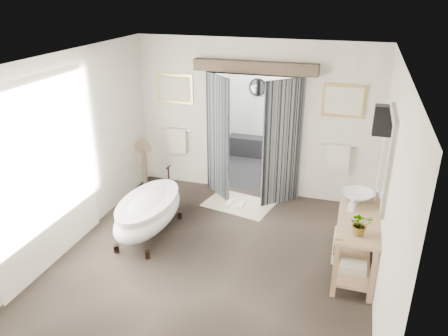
% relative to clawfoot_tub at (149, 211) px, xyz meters
% --- Properties ---
extents(ground_plane, '(5.00, 5.00, 0.00)m').
position_rel_clawfoot_tub_xyz_m(ground_plane, '(1.20, -0.42, -0.42)').
color(ground_plane, '#42362D').
extents(room_shell, '(4.52, 5.02, 2.91)m').
position_rel_clawfoot_tub_xyz_m(room_shell, '(1.16, -0.54, 1.44)').
color(room_shell, beige).
rests_on(room_shell, ground_plane).
extents(shower_room, '(2.22, 2.01, 2.51)m').
position_rel_clawfoot_tub_xyz_m(shower_room, '(1.20, 3.57, 0.48)').
color(shower_room, black).
rests_on(shower_room, ground_plane).
extents(back_wall_dressing, '(3.82, 0.69, 2.52)m').
position_rel_clawfoot_tub_xyz_m(back_wall_dressing, '(1.20, 1.89, 1.14)').
color(back_wall_dressing, black).
rests_on(back_wall_dressing, ground_plane).
extents(clawfoot_tub, '(0.79, 1.77, 0.86)m').
position_rel_clawfoot_tub_xyz_m(clawfoot_tub, '(0.00, 0.00, 0.00)').
color(clawfoot_tub, black).
rests_on(clawfoot_tub, ground_plane).
extents(vanity, '(0.57, 1.60, 0.85)m').
position_rel_clawfoot_tub_xyz_m(vanity, '(3.15, 0.06, 0.08)').
color(vanity, tan).
rests_on(vanity, ground_plane).
extents(pedestal_mirror, '(0.33, 0.21, 1.12)m').
position_rel_clawfoot_tub_xyz_m(pedestal_mirror, '(-0.74, 1.33, 0.06)').
color(pedestal_mirror, '#4D3C2F').
rests_on(pedestal_mirror, ground_plane).
extents(rug, '(1.34, 1.03, 0.01)m').
position_rel_clawfoot_tub_xyz_m(rug, '(1.10, 1.42, -0.42)').
color(rug, beige).
rests_on(rug, ground_plane).
extents(slippers, '(0.35, 0.26, 0.05)m').
position_rel_clawfoot_tub_xyz_m(slippers, '(1.05, 1.34, -0.38)').
color(slippers, silver).
rests_on(slippers, rug).
extents(basin, '(0.51, 0.51, 0.16)m').
position_rel_clawfoot_tub_xyz_m(basin, '(3.13, 0.45, 0.51)').
color(basin, white).
rests_on(basin, vanity).
extents(plant, '(0.32, 0.30, 0.30)m').
position_rel_clawfoot_tub_xyz_m(plant, '(3.18, -0.46, 0.58)').
color(plant, gray).
rests_on(plant, vanity).
extents(soap_bottle_a, '(0.11, 0.11, 0.19)m').
position_rel_clawfoot_tub_xyz_m(soap_bottle_a, '(3.06, 0.15, 0.52)').
color(soap_bottle_a, gray).
rests_on(soap_bottle_a, vanity).
extents(soap_bottle_b, '(0.18, 0.18, 0.19)m').
position_rel_clawfoot_tub_xyz_m(soap_bottle_b, '(3.15, 0.70, 0.52)').
color(soap_bottle_b, gray).
rests_on(soap_bottle_b, vanity).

